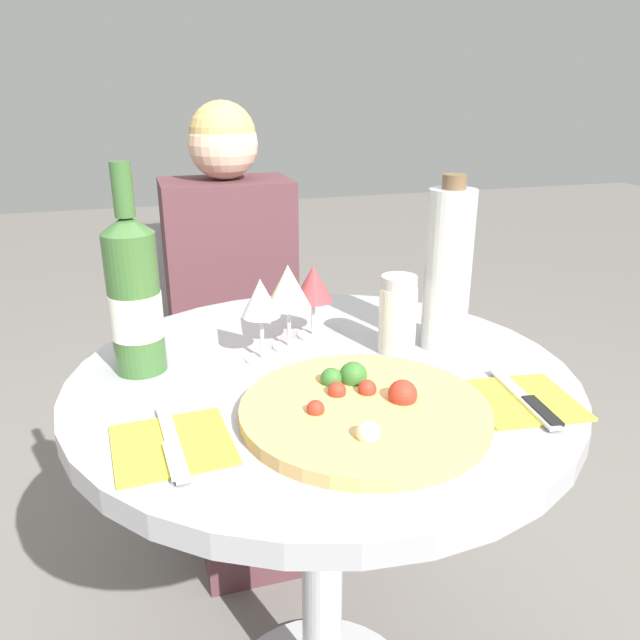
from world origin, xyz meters
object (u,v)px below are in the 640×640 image
(dining_table, at_px, (322,456))
(chair_behind_diner, at_px, (232,373))
(seated_diner, at_px, (239,361))
(pizza_large, at_px, (364,409))
(tall_carafe, at_px, (448,269))
(wine_bottle, at_px, (134,296))

(dining_table, bearing_deg, chair_behind_diner, 93.25)
(seated_diner, distance_m, pizza_large, 0.82)
(chair_behind_diner, bearing_deg, tall_carafe, 111.72)
(tall_carafe, bearing_deg, wine_bottle, 174.45)
(chair_behind_diner, xyz_separation_m, tall_carafe, (0.28, -0.71, 0.49))
(chair_behind_diner, xyz_separation_m, seated_diner, (-0.00, -0.14, 0.10))
(seated_diner, relative_size, wine_bottle, 3.50)
(pizza_large, distance_m, wine_bottle, 0.41)
(dining_table, height_order, seated_diner, seated_diner)
(chair_behind_diner, height_order, wine_bottle, wine_bottle)
(wine_bottle, bearing_deg, tall_carafe, -5.55)
(chair_behind_diner, bearing_deg, pizza_large, 93.58)
(pizza_large, bearing_deg, chair_behind_diner, 93.58)
(pizza_large, height_order, wine_bottle, wine_bottle)
(chair_behind_diner, bearing_deg, wine_bottle, 70.10)
(dining_table, xyz_separation_m, tall_carafe, (0.24, 0.05, 0.30))
(chair_behind_diner, height_order, seated_diner, seated_diner)
(wine_bottle, bearing_deg, seated_diner, 65.22)
(dining_table, xyz_separation_m, pizza_large, (0.01, -0.16, 0.17))
(pizza_large, bearing_deg, wine_bottle, 139.46)
(dining_table, bearing_deg, wine_bottle, 161.17)
(pizza_large, distance_m, tall_carafe, 0.33)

